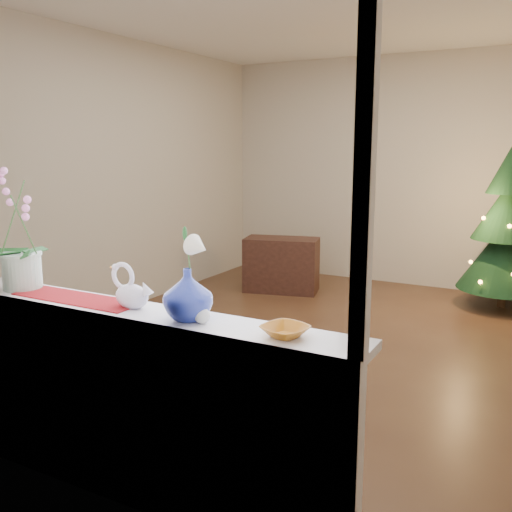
{
  "coord_description": "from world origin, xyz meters",
  "views": [
    {
      "loc": [
        1.67,
        -4.31,
        1.65
      ],
      "look_at": [
        0.09,
        -1.4,
        1.01
      ],
      "focal_mm": 40.0,
      "sensor_mm": 36.0,
      "label": 1
    }
  ],
  "objects": [
    {
      "name": "ceiling",
      "position": [
        0.0,
        0.0,
        2.7
      ],
      "size": [
        5.0,
        5.0,
        0.0
      ],
      "primitive_type": "plane",
      "color": "white",
      "rests_on": "wall_back"
    },
    {
      "name": "xmas_tree",
      "position": [
        1.17,
        1.95,
        0.85
      ],
      "size": [
        0.97,
        0.97,
        1.7
      ],
      "primitive_type": null,
      "rotation": [
        0.0,
        0.0,
        0.05
      ],
      "color": "black",
      "rests_on": "ground"
    },
    {
      "name": "window_apron",
      "position": [
        0.0,
        -2.46,
        0.44
      ],
      "size": [
        2.2,
        0.08,
        0.88
      ],
      "primitive_type": "cube",
      "color": "white",
      "rests_on": "ground"
    },
    {
      "name": "runner",
      "position": [
        -0.38,
        -2.37,
        0.92
      ],
      "size": [
        0.7,
        0.2,
        0.01
      ],
      "primitive_type": "cube",
      "color": "maroon",
      "rests_on": "windowsill"
    },
    {
      "name": "ground",
      "position": [
        0.0,
        0.0,
        0.0
      ],
      "size": [
        5.0,
        5.0,
        0.0
      ],
      "primitive_type": "plane",
      "color": "#3E2519",
      "rests_on": "ground"
    },
    {
      "name": "wall_left",
      "position": [
        -2.25,
        0.0,
        1.35
      ],
      "size": [
        0.1,
        5.0,
        2.7
      ],
      "primitive_type": "cube",
      "color": "#BEB6A6",
      "rests_on": "ground"
    },
    {
      "name": "windowsill",
      "position": [
        0.0,
        -2.37,
        0.9
      ],
      "size": [
        2.2,
        0.26,
        0.04
      ],
      "primitive_type": "cube",
      "color": "white",
      "rests_on": "window_apron"
    },
    {
      "name": "amber_dish",
      "position": [
        0.75,
        -2.39,
        0.94
      ],
      "size": [
        0.19,
        0.19,
        0.04
      ],
      "primitive_type": "imported",
      "rotation": [
        0.0,
        0.0,
        -0.28
      ],
      "color": "#AB6517",
      "rests_on": "windowsill"
    },
    {
      "name": "swan",
      "position": [
        -0.04,
        -2.36,
        1.02
      ],
      "size": [
        0.26,
        0.19,
        0.2
      ],
      "primitive_type": null,
      "rotation": [
        0.0,
        0.0,
        0.4
      ],
      "color": "silver",
      "rests_on": "windowsill"
    },
    {
      "name": "wall_front",
      "position": [
        0.0,
        -2.5,
        1.35
      ],
      "size": [
        4.5,
        0.1,
        2.7
      ],
      "primitive_type": "cube",
      "color": "#BEB6A6",
      "rests_on": "ground"
    },
    {
      "name": "window_frame",
      "position": [
        0.0,
        -2.47,
        1.7
      ],
      "size": [
        2.22,
        0.06,
        1.6
      ],
      "primitive_type": null,
      "color": "white",
      "rests_on": "windowsill"
    },
    {
      "name": "side_table",
      "position": [
        -1.14,
        1.45,
        0.31
      ],
      "size": [
        0.9,
        0.61,
        0.62
      ],
      "primitive_type": "cube",
      "rotation": [
        0.0,
        0.0,
        0.25
      ],
      "color": "black",
      "rests_on": "ground"
    },
    {
      "name": "wall_back",
      "position": [
        0.0,
        2.5,
        1.35
      ],
      "size": [
        4.5,
        0.1,
        2.7
      ],
      "primitive_type": "cube",
      "color": "#BEB6A6",
      "rests_on": "ground"
    },
    {
      "name": "blue_vase",
      "position": [
        0.29,
        -2.38,
        1.05
      ],
      "size": [
        0.26,
        0.26,
        0.26
      ],
      "primitive_type": "imported",
      "rotation": [
        0.0,
        0.0,
        -0.06
      ],
      "color": "navy",
      "rests_on": "windowsill"
    },
    {
      "name": "paperweight",
      "position": [
        0.38,
        -2.4,
        0.95
      ],
      "size": [
        0.09,
        0.09,
        0.07
      ],
      "primitive_type": "sphere",
      "rotation": [
        0.0,
        0.0,
        0.38
      ],
      "color": "silver",
      "rests_on": "windowsill"
    },
    {
      "name": "orchid_pot",
      "position": [
        -0.78,
        -2.36,
        1.23
      ],
      "size": [
        0.28,
        0.28,
        0.63
      ],
      "primitive_type": null,
      "rotation": [
        0.0,
        0.0,
        0.36
      ],
      "color": "white",
      "rests_on": "windowsill"
    },
    {
      "name": "lily",
      "position": [
        0.29,
        -2.38,
        1.27
      ],
      "size": [
        0.14,
        0.08,
        0.19
      ],
      "primitive_type": null,
      "color": "silver",
      "rests_on": "blue_vase"
    }
  ]
}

